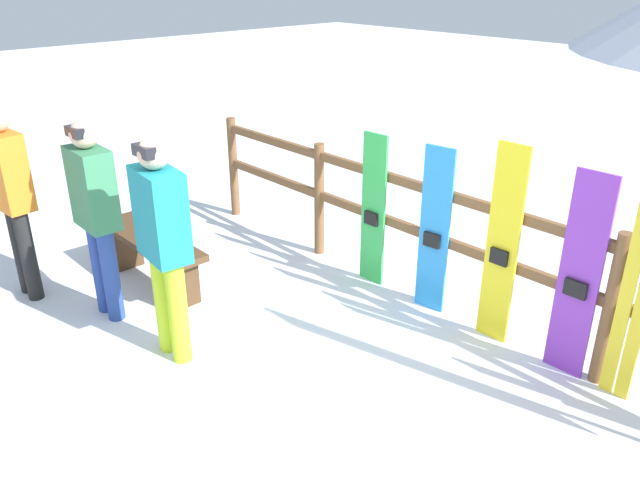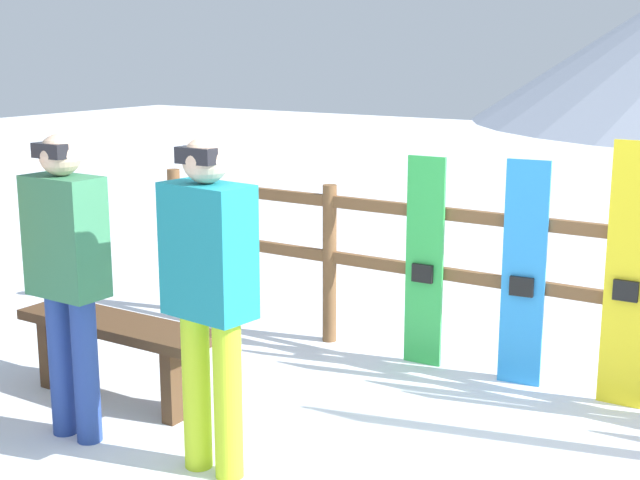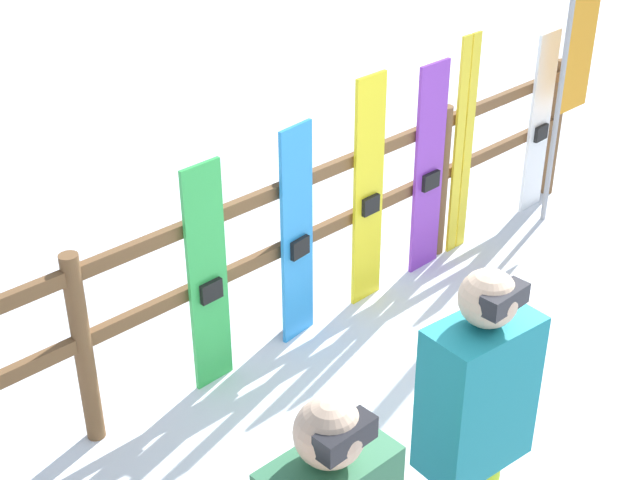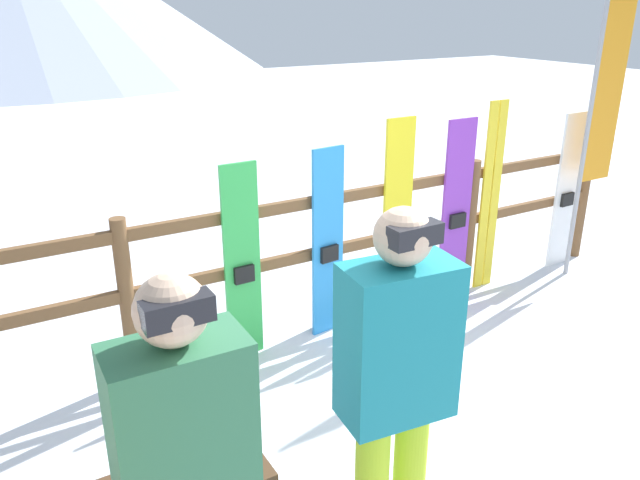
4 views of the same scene
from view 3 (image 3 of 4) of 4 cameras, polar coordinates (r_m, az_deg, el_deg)
name	(u,v)px [view 3 (image 3 of 4)]	position (r m, az deg, el deg)	size (l,w,h in m)	color
ground_plane	(515,466)	(4.91, 12.40, -13.95)	(40.00, 40.00, 0.00)	white
fence	(291,236)	(5.41, -1.90, 0.23)	(5.90, 0.10, 1.14)	brown
person_teal	(474,427)	(3.60, 9.85, -11.71)	(0.47, 0.29, 1.68)	#B7D826
snowboard_green	(208,279)	(5.00, -7.19, -2.52)	(0.26, 0.06, 1.40)	green
snowboard_blue	(297,237)	(5.36, -1.48, 0.22)	(0.27, 0.08, 1.43)	#288CE0
snowboard_yellow	(368,193)	(5.72, 3.11, 2.99)	(0.26, 0.06, 1.58)	yellow
snowboard_purple	(429,170)	(6.15, 6.97, 4.45)	(0.29, 0.06, 1.51)	purple
ski_pair_yellow	(463,147)	(6.40, 9.14, 5.90)	(0.19, 0.02, 1.63)	yellow
snowboard_white	(540,124)	(7.18, 13.87, 7.23)	(0.28, 0.06, 1.45)	white
rental_flag	(580,13)	(6.83, 16.33, 13.76)	(0.40, 0.04, 2.67)	#99999E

